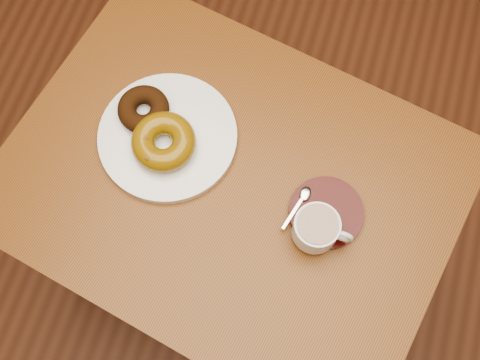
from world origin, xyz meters
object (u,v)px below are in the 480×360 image
(donut_plate, at_px, (168,137))
(coffee_cup, at_px, (317,228))
(cafe_table, at_px, (230,201))
(saucer, at_px, (326,213))

(donut_plate, xyz_separation_m, coffee_cup, (0.30, -0.10, 0.03))
(cafe_table, bearing_deg, coffee_cup, -5.27)
(coffee_cup, bearing_deg, donut_plate, 162.87)
(cafe_table, bearing_deg, donut_plate, 172.47)
(cafe_table, distance_m, saucer, 0.22)
(cafe_table, distance_m, coffee_cup, 0.24)
(cafe_table, xyz_separation_m, coffee_cup, (0.17, -0.05, 0.16))
(cafe_table, height_order, coffee_cup, coffee_cup)
(cafe_table, height_order, donut_plate, donut_plate)
(cafe_table, relative_size, donut_plate, 3.57)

